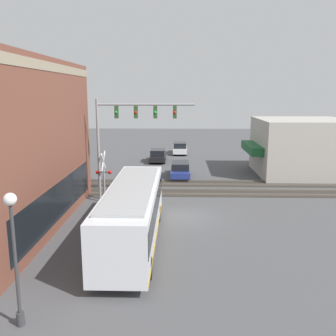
% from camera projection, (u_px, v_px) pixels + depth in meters
% --- Properties ---
extents(ground_plane, '(120.00, 120.00, 0.00)m').
position_uv_depth(ground_plane, '(184.00, 217.00, 24.66)').
color(ground_plane, '#4C4C4F').
extents(shop_building, '(8.47, 9.81, 5.46)m').
position_uv_depth(shop_building, '(301.00, 147.00, 37.01)').
color(shop_building, '#B2ADA3').
rests_on(shop_building, ground).
extents(city_bus, '(11.52, 2.59, 3.23)m').
position_uv_depth(city_bus, '(133.00, 212.00, 20.02)').
color(city_bus, silver).
rests_on(city_bus, ground).
extents(traffic_signal_gantry, '(0.42, 7.25, 7.57)m').
position_uv_depth(traffic_signal_gantry, '(128.00, 125.00, 27.61)').
color(traffic_signal_gantry, gray).
rests_on(traffic_signal_gantry, ground).
extents(crossing_signal, '(1.41, 1.18, 3.81)m').
position_uv_depth(crossing_signal, '(104.00, 172.00, 27.38)').
color(crossing_signal, gray).
rests_on(crossing_signal, ground).
extents(streetlamp, '(0.44, 0.44, 4.84)m').
position_uv_depth(streetlamp, '(14.00, 249.00, 12.61)').
color(streetlamp, '#38383A').
rests_on(streetlamp, ground).
extents(rail_track_near, '(2.60, 60.00, 0.15)m').
position_uv_depth(rail_track_near, '(183.00, 192.00, 30.53)').
color(rail_track_near, '#332D28').
rests_on(rail_track_near, ground).
extents(rail_track_far, '(2.60, 60.00, 0.15)m').
position_uv_depth(rail_track_far, '(183.00, 183.00, 33.67)').
color(rail_track_far, '#332D28').
rests_on(rail_track_far, ground).
extents(parked_car_blue, '(4.73, 1.82, 1.48)m').
position_uv_depth(parked_car_blue, '(180.00, 170.00, 36.11)').
color(parked_car_blue, navy).
rests_on(parked_car_blue, ground).
extents(parked_car_black, '(4.36, 1.82, 1.49)m').
position_uv_depth(parked_car_black, '(158.00, 156.00, 43.94)').
color(parked_car_black, black).
rests_on(parked_car_black, ground).
extents(parked_car_white, '(4.51, 1.82, 1.55)m').
position_uv_depth(parked_car_white, '(180.00, 148.00, 49.54)').
color(parked_car_white, silver).
rests_on(parked_car_white, ground).
extents(pedestrian_at_crossing, '(0.34, 0.34, 1.62)m').
position_uv_depth(pedestrian_at_crossing, '(115.00, 190.00, 28.14)').
color(pedestrian_at_crossing, black).
rests_on(pedestrian_at_crossing, ground).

